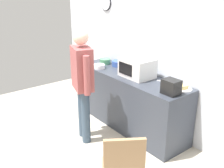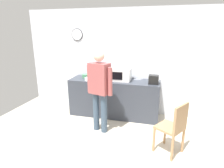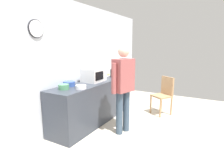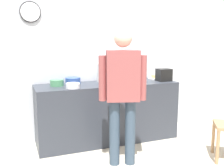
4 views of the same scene
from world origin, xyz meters
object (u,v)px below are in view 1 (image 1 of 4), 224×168
at_px(spoon_utensil, 162,81).
at_px(toaster, 171,87).
at_px(fork_utensil, 168,81).
at_px(salad_bowl, 99,66).
at_px(microwave, 137,68).
at_px(cereal_bowl, 118,63).
at_px(sandwich_plate, 183,88).
at_px(mixing_bowl, 105,61).
at_px(person_standing, 82,78).

bearing_deg(spoon_utensil, toaster, -35.02).
bearing_deg(fork_utensil, salad_bowl, -158.65).
distance_m(microwave, cereal_bowl, 0.67).
bearing_deg(sandwich_plate, fork_utensil, 162.39).
height_order(microwave, toaster, microwave).
bearing_deg(mixing_bowl, spoon_utensil, 4.68).
relative_size(salad_bowl, fork_utensil, 1.15).
bearing_deg(microwave, sandwich_plate, 9.31).
height_order(mixing_bowl, fork_utensil, mixing_bowl).
distance_m(mixing_bowl, spoon_utensil, 1.31).
distance_m(fork_utensil, person_standing, 1.29).
bearing_deg(salad_bowl, microwave, 16.38).
bearing_deg(spoon_utensil, sandwich_plate, -3.01).
relative_size(sandwich_plate, cereal_bowl, 1.10).
height_order(cereal_bowl, mixing_bowl, cereal_bowl).
bearing_deg(person_standing, cereal_bowl, 111.95).
distance_m(salad_bowl, cereal_bowl, 0.37).
bearing_deg(microwave, fork_utensil, 28.90).
relative_size(cereal_bowl, mixing_bowl, 1.17).
bearing_deg(mixing_bowl, person_standing, -53.56).
relative_size(microwave, spoon_utensil, 2.94).
bearing_deg(microwave, person_standing, -106.01).
xyz_separation_m(microwave, toaster, (0.79, -0.13, -0.05)).
bearing_deg(sandwich_plate, cereal_bowl, 179.41).
bearing_deg(mixing_bowl, cereal_bowl, 21.26).
relative_size(sandwich_plate, fork_utensil, 1.50).
xyz_separation_m(microwave, spoon_utensil, (0.40, 0.15, -0.15)).
relative_size(sandwich_plate, person_standing, 0.15).
relative_size(salad_bowl, spoon_utensil, 1.15).
relative_size(mixing_bowl, person_standing, 0.11).
relative_size(salad_bowl, cereal_bowl, 0.85).
bearing_deg(sandwich_plate, salad_bowl, -167.26).
relative_size(salad_bowl, person_standing, 0.11).
bearing_deg(mixing_bowl, fork_utensil, 8.40).
xyz_separation_m(salad_bowl, toaster, (1.52, 0.09, 0.06)).
bearing_deg(fork_utensil, microwave, -151.10).
height_order(sandwich_plate, cereal_bowl, cereal_bowl).
relative_size(microwave, toaster, 2.27).
xyz_separation_m(fork_utensil, spoon_utensil, (-0.04, -0.09, 0.00)).
xyz_separation_m(sandwich_plate, fork_utensil, (-0.35, 0.11, -0.02)).
height_order(microwave, salad_bowl, microwave).
distance_m(microwave, person_standing, 0.89).
relative_size(toaster, fork_utensil, 1.29).
height_order(toaster, spoon_utensil, toaster).
relative_size(mixing_bowl, spoon_utensil, 1.16).
height_order(microwave, cereal_bowl, microwave).
bearing_deg(fork_utensil, spoon_utensil, -112.38).
bearing_deg(salad_bowl, person_standing, -52.93).
bearing_deg(salad_bowl, cereal_bowl, 77.26).
bearing_deg(sandwich_plate, toaster, -89.23).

